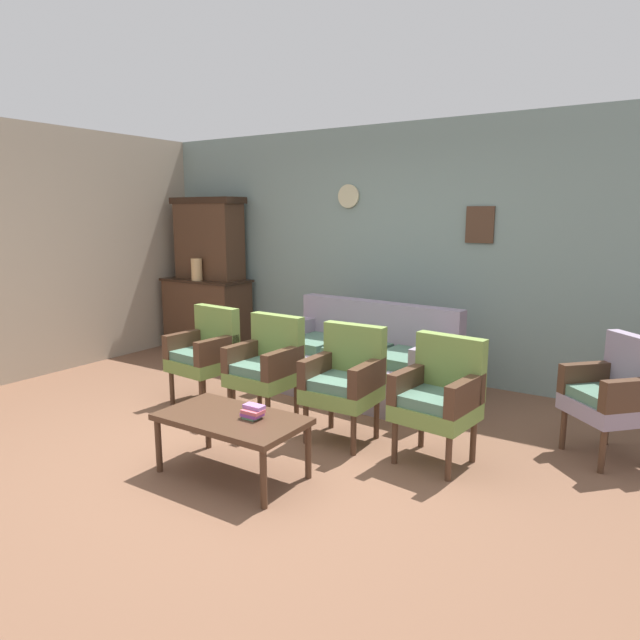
# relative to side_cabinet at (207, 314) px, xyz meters

# --- Properties ---
(ground_plane) EXTENTS (7.68, 7.68, 0.00)m
(ground_plane) POSITION_rel_side_cabinet_xyz_m (2.52, -2.25, -0.47)
(ground_plane) COLOR brown
(wall_back_with_decor) EXTENTS (6.40, 0.09, 2.70)m
(wall_back_with_decor) POSITION_rel_side_cabinet_xyz_m (2.52, 0.38, 0.89)
(wall_back_with_decor) COLOR gray
(wall_back_with_decor) RESTS_ON ground
(side_cabinet) EXTENTS (1.16, 0.55, 0.93)m
(side_cabinet) POSITION_rel_side_cabinet_xyz_m (0.00, 0.00, 0.00)
(side_cabinet) COLOR #472D1E
(side_cabinet) RESTS_ON ground
(cabinet_upper_hutch) EXTENTS (0.99, 0.38, 1.03)m
(cabinet_upper_hutch) POSITION_rel_side_cabinet_xyz_m (0.00, 0.08, 0.98)
(cabinet_upper_hutch) COLOR #472D1E
(cabinet_upper_hutch) RESTS_ON side_cabinet
(vase_on_cabinet) EXTENTS (0.14, 0.14, 0.28)m
(vase_on_cabinet) POSITION_rel_side_cabinet_xyz_m (0.01, -0.17, 0.60)
(vase_on_cabinet) COLOR tan
(vase_on_cabinet) RESTS_ON side_cabinet
(floral_couch) EXTENTS (1.85, 0.94, 0.90)m
(floral_couch) POSITION_rel_side_cabinet_xyz_m (2.62, -0.59, -0.14)
(floral_couch) COLOR gray
(floral_couch) RESTS_ON ground
(armchair_near_cabinet) EXTENTS (0.56, 0.53, 0.90)m
(armchair_near_cabinet) POSITION_rel_side_cabinet_xyz_m (1.49, -1.56, 0.03)
(armchair_near_cabinet) COLOR olive
(armchair_near_cabinet) RESTS_ON ground
(armchair_row_middle) EXTENTS (0.54, 0.51, 0.90)m
(armchair_row_middle) POSITION_rel_side_cabinet_xyz_m (2.24, -1.60, 0.03)
(armchair_row_middle) COLOR olive
(armchair_row_middle) RESTS_ON ground
(armchair_near_couch_end) EXTENTS (0.53, 0.50, 0.90)m
(armchair_near_couch_end) POSITION_rel_side_cabinet_xyz_m (3.02, -1.61, 0.03)
(armchair_near_couch_end) COLOR olive
(armchair_near_couch_end) RESTS_ON ground
(armchair_by_doorway) EXTENTS (0.57, 0.55, 0.90)m
(armchair_by_doorway) POSITION_rel_side_cabinet_xyz_m (3.79, -1.59, 0.03)
(armchair_by_doorway) COLOR olive
(armchair_by_doorway) RESTS_ON ground
(wingback_chair_by_fireplace) EXTENTS (0.71, 0.71, 0.90)m
(wingback_chair_by_fireplace) POSITION_rel_side_cabinet_xyz_m (4.83, -0.86, 0.03)
(wingback_chair_by_fireplace) COLOR gray
(wingback_chair_by_fireplace) RESTS_ON ground
(coffee_table) EXTENTS (1.00, 0.56, 0.42)m
(coffee_table) POSITION_rel_side_cabinet_xyz_m (2.70, -2.57, -0.09)
(coffee_table) COLOR #472D1E
(coffee_table) RESTS_ON ground
(book_stack_on_table) EXTENTS (0.15, 0.11, 0.09)m
(book_stack_on_table) POSITION_rel_side_cabinet_xyz_m (2.85, -2.52, -0.00)
(book_stack_on_table) COLOR #649A70
(book_stack_on_table) RESTS_ON coffee_table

